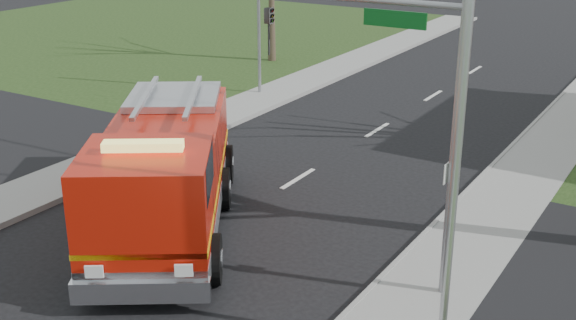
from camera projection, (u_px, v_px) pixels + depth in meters
The scene contains 6 objects.
ground at pixel (177, 253), 18.36m from camera, with size 120.00×120.00×0.00m, color black.
sidewalk_left at pixel (15, 200), 21.38m from camera, with size 2.40×80.00×0.15m, color gray.
traffic_signal_mast at pixel (400, 88), 15.38m from camera, with size 5.29×0.18×6.80m.
streetlight_pole at pixel (456, 134), 12.88m from camera, with size 1.48×0.16×8.40m.
utility_pole_far at pixel (259, 18), 31.69m from camera, with size 0.14×0.14×7.00m, color gray.
fire_engine at pixel (164, 177), 19.04m from camera, with size 7.18×8.83×3.48m.
Camera 1 is at (11.00, -12.51, 8.57)m, focal length 45.00 mm.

